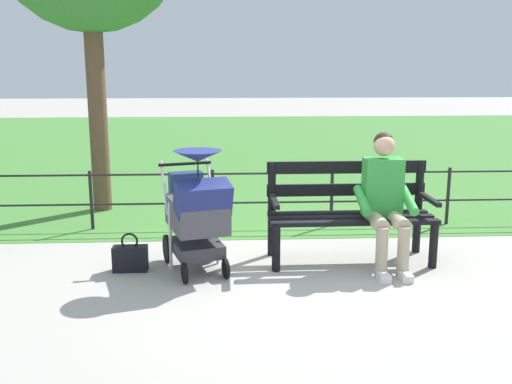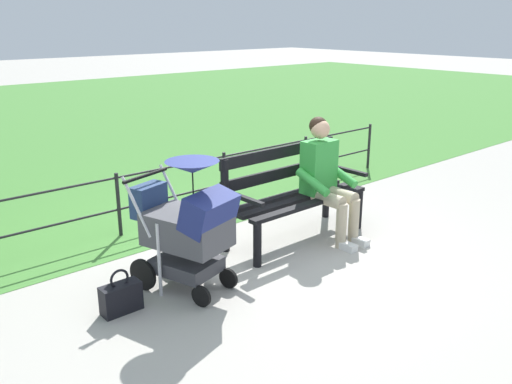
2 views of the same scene
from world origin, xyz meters
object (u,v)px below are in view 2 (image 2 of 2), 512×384
at_px(person_on_bench, 326,175).
at_px(handbag, 121,297).
at_px(park_bench, 291,190).
at_px(stroller, 188,224).

height_order(person_on_bench, handbag, person_on_bench).
distance_m(person_on_bench, handbag, 2.46).
bearing_deg(handbag, park_bench, -173.42).
relative_size(park_bench, person_on_bench, 1.26).
relative_size(person_on_bench, handbag, 3.45).
distance_m(park_bench, person_on_bench, 0.40).
bearing_deg(person_on_bench, handbag, 0.49).
distance_m(park_bench, handbag, 2.16).
relative_size(park_bench, stroller, 1.39).
bearing_deg(park_bench, person_on_bench, 142.43).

